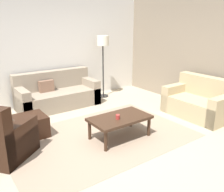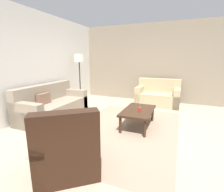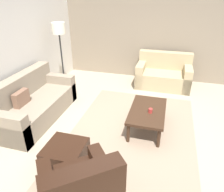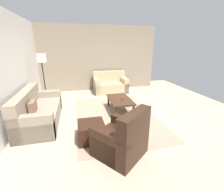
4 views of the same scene
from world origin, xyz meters
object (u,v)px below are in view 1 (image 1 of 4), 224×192
(coffee_table, at_px, (120,120))
(cup, at_px, (118,117))
(lamp_standing, at_px, (103,47))
(couch_main, at_px, (57,95))
(ottoman, at_px, (31,126))
(couch_loveseat, at_px, (200,103))

(coffee_table, height_order, cup, cup)
(cup, relative_size, lamp_standing, 0.05)
(couch_main, xyz_separation_m, lamp_standing, (1.41, -0.02, 1.11))
(coffee_table, bearing_deg, couch_main, 95.50)
(lamp_standing, bearing_deg, cup, -118.31)
(coffee_table, xyz_separation_m, cup, (-0.09, -0.06, 0.09))
(cup, bearing_deg, lamp_standing, 61.69)
(ottoman, bearing_deg, couch_loveseat, -18.96)
(couch_main, relative_size, cup, 24.23)
(couch_loveseat, bearing_deg, lamp_standing, 111.49)
(ottoman, relative_size, coffee_table, 0.51)
(ottoman, height_order, cup, cup)
(couch_main, xyz_separation_m, cup, (0.14, -2.39, 0.15))
(couch_main, bearing_deg, cup, -86.76)
(couch_main, height_order, coffee_table, couch_main)
(couch_loveseat, relative_size, cup, 17.34)
(cup, distance_m, lamp_standing, 2.86)
(couch_loveseat, relative_size, coffee_table, 1.29)
(couch_loveseat, height_order, lamp_standing, lamp_standing)
(couch_loveseat, xyz_separation_m, ottoman, (-3.49, 1.20, -0.10))
(couch_main, xyz_separation_m, couch_loveseat, (2.40, -2.51, -0.00))
(couch_main, height_order, cup, couch_main)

